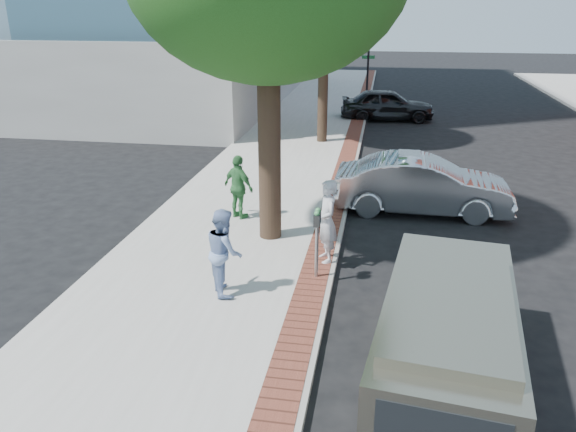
% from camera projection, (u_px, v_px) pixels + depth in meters
% --- Properties ---
extents(ground, '(120.00, 120.00, 0.00)m').
position_uv_depth(ground, '(281.00, 279.00, 11.75)').
color(ground, black).
rests_on(ground, ground).
extents(sidewalk, '(5.00, 60.00, 0.15)m').
position_uv_depth(sidewalk, '(280.00, 168.00, 19.33)').
color(sidewalk, '#9E9991').
rests_on(sidewalk, ground).
extents(brick_strip, '(0.60, 60.00, 0.01)m').
position_uv_depth(brick_strip, '(344.00, 169.00, 18.95)').
color(brick_strip, brown).
rests_on(brick_strip, sidewalk).
extents(curb, '(0.10, 60.00, 0.15)m').
position_uv_depth(curb, '(354.00, 172.00, 18.92)').
color(curb, gray).
rests_on(curb, ground).
extents(office_base, '(18.20, 22.20, 4.00)m').
position_uv_depth(office_base, '(132.00, 64.00, 33.35)').
color(office_base, gray).
rests_on(office_base, ground).
extents(signal_near, '(0.70, 0.15, 3.80)m').
position_uv_depth(signal_near, '(368.00, 64.00, 31.07)').
color(signal_near, black).
rests_on(signal_near, ground).
extents(tree_far, '(4.80, 4.80, 7.14)m').
position_uv_depth(tree_far, '(325.00, 6.00, 20.99)').
color(tree_far, black).
rests_on(tree_far, sidewalk).
extents(parking_meter, '(0.12, 0.32, 1.47)m').
position_uv_depth(parking_meter, '(317.00, 229.00, 11.14)').
color(parking_meter, gray).
rests_on(parking_meter, sidewalk).
extents(person_gray, '(0.65, 0.78, 1.82)m').
position_uv_depth(person_gray, '(327.00, 221.00, 11.93)').
color(person_gray, '#B6B6BB').
rests_on(person_gray, sidewalk).
extents(person_officer, '(0.94, 1.02, 1.70)m').
position_uv_depth(person_officer, '(224.00, 251.00, 10.64)').
color(person_officer, '#7F97C4').
rests_on(person_officer, sidewalk).
extents(person_green, '(1.05, 0.86, 1.67)m').
position_uv_depth(person_green, '(239.00, 187.00, 14.39)').
color(person_green, '#3A8043').
rests_on(person_green, sidewalk).
extents(sedan_silver, '(4.73, 1.70, 1.55)m').
position_uv_depth(sedan_silver, '(423.00, 185.00, 15.23)').
color(sedan_silver, silver).
rests_on(sedan_silver, ground).
extents(bg_car, '(4.63, 2.18, 1.53)m').
position_uv_depth(bg_car, '(387.00, 104.00, 27.36)').
color(bg_car, black).
rests_on(bg_car, ground).
extents(van, '(2.33, 4.81, 1.71)m').
position_uv_depth(van, '(447.00, 332.00, 8.15)').
color(van, gray).
rests_on(van, ground).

